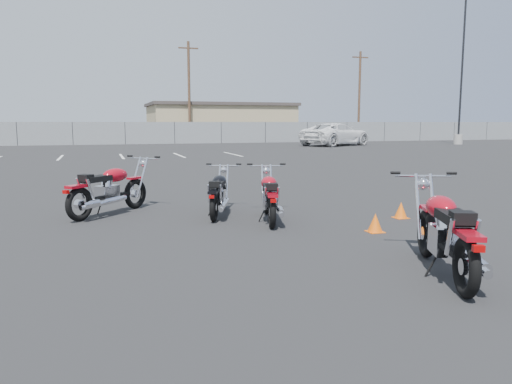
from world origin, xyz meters
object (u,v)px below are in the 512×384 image
object	(u,v)px
motorcycle_rear_red	(446,233)
motorcycle_second_black	(219,193)
motorcycle_third_red	(270,197)
white_van	(336,128)
motorcycle_front_red	(109,189)

from	to	relation	value
motorcycle_rear_red	motorcycle_second_black	bearing A→B (deg)	109.97
motorcycle_third_red	motorcycle_rear_red	world-z (taller)	motorcycle_rear_red
motorcycle_rear_red	white_van	xyz separation A→B (m)	(13.71, 30.10, 0.84)
motorcycle_second_black	motorcycle_rear_red	distance (m)	4.74
motorcycle_second_black	motorcycle_rear_red	world-z (taller)	motorcycle_rear_red
motorcycle_second_black	white_van	size ratio (longest dim) A/B	0.26
motorcycle_third_red	white_van	bearing A→B (deg)	61.14
motorcycle_third_red	motorcycle_second_black	bearing A→B (deg)	132.86
motorcycle_second_black	white_van	distance (m)	29.89
motorcycle_front_red	motorcycle_second_black	xyz separation A→B (m)	(1.98, -0.71, -0.07)
motorcycle_second_black	motorcycle_front_red	bearing A→B (deg)	160.43
white_van	motorcycle_second_black	bearing A→B (deg)	122.06
motorcycle_front_red	motorcycle_rear_red	distance (m)	6.29
motorcycle_rear_red	white_van	size ratio (longest dim) A/B	0.31
motorcycle_third_red	white_van	size ratio (longest dim) A/B	0.28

